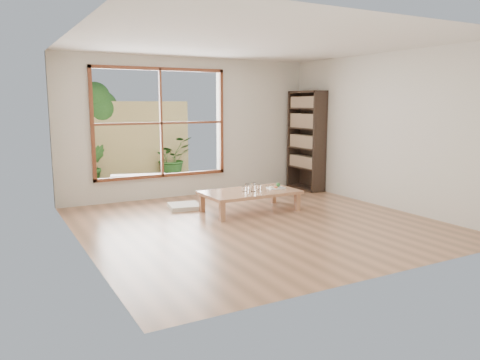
# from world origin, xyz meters

# --- Properties ---
(ground) EXTENTS (5.00, 5.00, 0.00)m
(ground) POSITION_xyz_m (0.00, 0.00, 0.00)
(ground) COLOR #B07B58
(ground) RESTS_ON ground
(low_table) EXTENTS (1.56, 0.89, 0.34)m
(low_table) POSITION_xyz_m (0.29, 0.70, 0.30)
(low_table) COLOR #AD7B54
(low_table) RESTS_ON ground
(floor_cushion) EXTENTS (0.58, 0.58, 0.07)m
(floor_cushion) POSITION_xyz_m (-0.58, 1.41, 0.04)
(floor_cushion) COLOR beige
(floor_cushion) RESTS_ON ground
(bookshelf) EXTENTS (0.32, 0.90, 2.01)m
(bookshelf) POSITION_xyz_m (2.32, 1.90, 1.00)
(bookshelf) COLOR #33231C
(bookshelf) RESTS_ON ground
(glass_tall) EXTENTS (0.08, 0.08, 0.15)m
(glass_tall) POSITION_xyz_m (0.31, 0.62, 0.42)
(glass_tall) COLOR silver
(glass_tall) RESTS_ON low_table
(glass_mid) EXTENTS (0.06, 0.06, 0.09)m
(glass_mid) POSITION_xyz_m (0.49, 0.74, 0.38)
(glass_mid) COLOR silver
(glass_mid) RESTS_ON low_table
(glass_short) EXTENTS (0.07, 0.07, 0.09)m
(glass_short) POSITION_xyz_m (0.34, 0.88, 0.38)
(glass_short) COLOR silver
(glass_short) RESTS_ON low_table
(glass_small) EXTENTS (0.07, 0.07, 0.08)m
(glass_small) POSITION_xyz_m (0.19, 0.71, 0.38)
(glass_small) COLOR silver
(glass_small) RESTS_ON low_table
(food_tray) EXTENTS (0.30, 0.24, 0.09)m
(food_tray) POSITION_xyz_m (0.80, 0.69, 0.36)
(food_tray) COLOR white
(food_tray) RESTS_ON low_table
(deck) EXTENTS (2.80, 2.00, 0.05)m
(deck) POSITION_xyz_m (-0.60, 3.56, 0.00)
(deck) COLOR #362E27
(deck) RESTS_ON ground
(garden_bench) EXTENTS (1.11, 0.59, 0.34)m
(garden_bench) POSITION_xyz_m (-0.84, 3.17, 0.30)
(garden_bench) COLOR #33231C
(garden_bench) RESTS_ON deck
(bamboo_fence) EXTENTS (2.80, 0.06, 1.80)m
(bamboo_fence) POSITION_xyz_m (-0.60, 4.56, 0.90)
(bamboo_fence) COLOR tan
(bamboo_fence) RESTS_ON ground
(shrub_right) EXTENTS (1.05, 0.98, 0.97)m
(shrub_right) POSITION_xyz_m (0.34, 4.41, 0.51)
(shrub_right) COLOR #28561F
(shrub_right) RESTS_ON deck
(shrub_left) EXTENTS (0.52, 0.44, 0.89)m
(shrub_left) POSITION_xyz_m (-1.50, 4.09, 0.47)
(shrub_left) COLOR #28561F
(shrub_left) RESTS_ON deck
(garden_tree) EXTENTS (1.04, 0.85, 2.22)m
(garden_tree) POSITION_xyz_m (-1.28, 4.86, 1.63)
(garden_tree) COLOR #4C3D2D
(garden_tree) RESTS_ON ground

